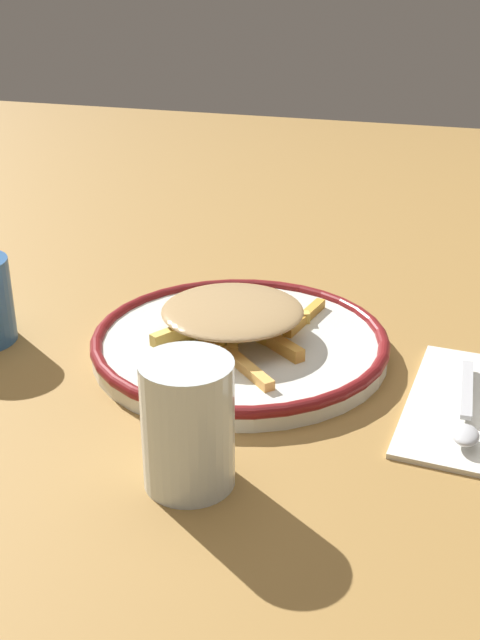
{
  "coord_description": "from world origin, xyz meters",
  "views": [
    {
      "loc": [
        -0.22,
        0.67,
        0.36
      ],
      "look_at": [
        0.0,
        0.0,
        0.04
      ],
      "focal_mm": 43.85,
      "sensor_mm": 36.0,
      "label": 1
    }
  ],
  "objects": [
    {
      "name": "ground_plane",
      "position": [
        0.0,
        0.0,
        0.0
      ],
      "size": [
        2.6,
        2.6,
        0.0
      ],
      "primitive_type": "plane",
      "color": "olive"
    },
    {
      "name": "plate",
      "position": [
        0.0,
        0.0,
        0.01
      ],
      "size": [
        0.3,
        0.3,
        0.02
      ],
      "color": "silver",
      "rests_on": "ground_plane"
    },
    {
      "name": "fries_heap",
      "position": [
        0.01,
        0.0,
        0.04
      ],
      "size": [
        0.2,
        0.21,
        0.04
      ],
      "color": "#F3C754",
      "rests_on": "plate"
    },
    {
      "name": "spoon",
      "position": [
        -0.23,
        0.07,
        0.01
      ],
      "size": [
        0.02,
        0.15,
        0.01
      ],
      "color": "silver",
      "rests_on": "napkin"
    },
    {
      "name": "water_glass",
      "position": [
        -0.03,
        0.22,
        0.05
      ],
      "size": [
        0.07,
        0.07,
        0.1
      ],
      "primitive_type": "cylinder",
      "color": "silver",
      "rests_on": "ground_plane"
    }
  ]
}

